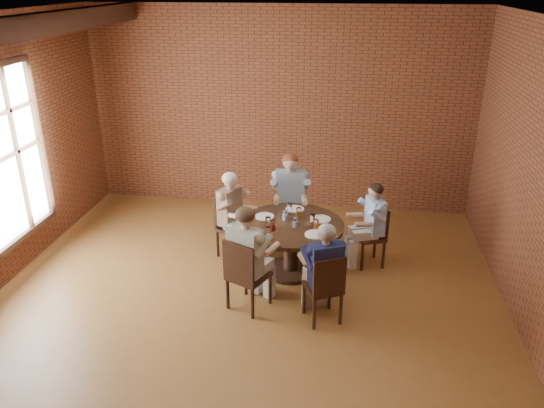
# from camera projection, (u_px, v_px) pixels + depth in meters

# --- Properties ---
(floor) EXTENTS (7.00, 7.00, 0.00)m
(floor) POSITION_uv_depth(u_px,v_px,m) (241.00, 315.00, 6.43)
(floor) COLOR brown
(floor) RESTS_ON ground
(ceiling) EXTENTS (7.00, 7.00, 0.00)m
(ceiling) POSITION_uv_depth(u_px,v_px,m) (232.00, 20.00, 5.08)
(ceiling) COLOR white
(ceiling) RESTS_ON wall_back
(wall_back) EXTENTS (7.00, 0.00, 7.00)m
(wall_back) POSITION_uv_depth(u_px,v_px,m) (279.00, 111.00, 8.94)
(wall_back) COLOR brown
(wall_back) RESTS_ON ground
(ceiling_beam) EXTENTS (0.22, 6.90, 0.26)m
(ceiling_beam) POSITION_uv_depth(u_px,v_px,m) (0.00, 31.00, 5.46)
(ceiling_beam) COLOR black
(ceiling_beam) RESTS_ON ceiling
(dining_table) EXTENTS (1.41, 1.41, 0.75)m
(dining_table) POSITION_uv_depth(u_px,v_px,m) (291.00, 238.00, 7.16)
(dining_table) COLOR black
(dining_table) RESTS_ON floor
(chair_a) EXTENTS (0.48, 0.48, 0.88)m
(chair_a) POSITION_uv_depth(u_px,v_px,m) (375.00, 233.00, 7.41)
(chair_a) COLOR black
(chair_a) RESTS_ON floor
(diner_a) EXTENTS (0.69, 0.63, 1.22)m
(diner_a) POSITION_uv_depth(u_px,v_px,m) (371.00, 225.00, 7.34)
(diner_a) COLOR #4574B3
(diner_a) RESTS_ON floor
(chair_b) EXTENTS (0.51, 0.51, 0.97)m
(chair_b) POSITION_uv_depth(u_px,v_px,m) (290.00, 207.00, 8.14)
(chair_b) COLOR black
(chair_b) RESTS_ON floor
(diner_b) EXTENTS (0.65, 0.76, 1.39)m
(diner_b) POSITION_uv_depth(u_px,v_px,m) (290.00, 199.00, 7.98)
(diner_b) COLOR #8697AB
(diner_b) RESTS_ON floor
(chair_c) EXTENTS (0.52, 0.52, 0.90)m
(chair_c) POSITION_uv_depth(u_px,v_px,m) (229.00, 223.00, 7.69)
(chair_c) COLOR black
(chair_c) RESTS_ON floor
(diner_c) EXTENTS (0.75, 0.70, 1.27)m
(diner_c) POSITION_uv_depth(u_px,v_px,m) (233.00, 215.00, 7.59)
(diner_c) COLOR brown
(diner_c) RESTS_ON floor
(chair_d) EXTENTS (0.58, 0.58, 0.95)m
(chair_d) POSITION_uv_depth(u_px,v_px,m) (244.00, 273.00, 6.35)
(chair_d) COLOR black
(chair_d) RESTS_ON floor
(diner_d) EXTENTS (0.77, 0.83, 1.35)m
(diner_d) POSITION_uv_depth(u_px,v_px,m) (248.00, 258.00, 6.35)
(diner_d) COLOR tan
(diner_d) RESTS_ON floor
(chair_e) EXTENTS (0.52, 0.52, 0.90)m
(chair_e) POSITION_uv_depth(u_px,v_px,m) (325.00, 286.00, 6.12)
(chair_e) COLOR black
(chair_e) RESTS_ON floor
(diner_e) EXTENTS (0.70, 0.75, 1.26)m
(diner_e) POSITION_uv_depth(u_px,v_px,m) (323.00, 273.00, 6.13)
(diner_e) COLOR #171C41
(diner_e) RESTS_ON floor
(plate_a) EXTENTS (0.26, 0.26, 0.01)m
(plate_a) POSITION_uv_depth(u_px,v_px,m) (321.00, 219.00, 7.18)
(plate_a) COLOR white
(plate_a) RESTS_ON dining_table
(plate_b) EXTENTS (0.26, 0.26, 0.01)m
(plate_b) POSITION_uv_depth(u_px,v_px,m) (295.00, 209.00, 7.49)
(plate_b) COLOR white
(plate_b) RESTS_ON dining_table
(plate_c) EXTENTS (0.26, 0.26, 0.01)m
(plate_c) POSITION_uv_depth(u_px,v_px,m) (265.00, 216.00, 7.26)
(plate_c) COLOR white
(plate_c) RESTS_ON dining_table
(plate_d) EXTENTS (0.26, 0.26, 0.01)m
(plate_d) POSITION_uv_depth(u_px,v_px,m) (315.00, 234.00, 6.76)
(plate_d) COLOR white
(plate_d) RESTS_ON dining_table
(glass_a) EXTENTS (0.07, 0.07, 0.14)m
(glass_a) POSITION_uv_depth(u_px,v_px,m) (313.00, 220.00, 7.02)
(glass_a) COLOR white
(glass_a) RESTS_ON dining_table
(glass_b) EXTENTS (0.07, 0.07, 0.14)m
(glass_b) POSITION_uv_depth(u_px,v_px,m) (299.00, 213.00, 7.23)
(glass_b) COLOR white
(glass_b) RESTS_ON dining_table
(glass_c) EXTENTS (0.07, 0.07, 0.14)m
(glass_c) POSITION_uv_depth(u_px,v_px,m) (290.00, 208.00, 7.37)
(glass_c) COLOR white
(glass_c) RESTS_ON dining_table
(glass_d) EXTENTS (0.07, 0.07, 0.14)m
(glass_d) POSITION_uv_depth(u_px,v_px,m) (285.00, 215.00, 7.15)
(glass_d) COLOR white
(glass_d) RESTS_ON dining_table
(glass_e) EXTENTS (0.07, 0.07, 0.14)m
(glass_e) POSITION_uv_depth(u_px,v_px,m) (268.00, 222.00, 6.95)
(glass_e) COLOR white
(glass_e) RESTS_ON dining_table
(glass_f) EXTENTS (0.07, 0.07, 0.14)m
(glass_f) POSITION_uv_depth(u_px,v_px,m) (273.00, 225.00, 6.85)
(glass_f) COLOR white
(glass_f) RESTS_ON dining_table
(glass_g) EXTENTS (0.07, 0.07, 0.14)m
(glass_g) POSITION_uv_depth(u_px,v_px,m) (295.00, 223.00, 6.93)
(glass_g) COLOR white
(glass_g) RESTS_ON dining_table
(glass_h) EXTENTS (0.07, 0.07, 0.14)m
(glass_h) POSITION_uv_depth(u_px,v_px,m) (316.00, 225.00, 6.88)
(glass_h) COLOR white
(glass_h) RESTS_ON dining_table
(smartphone) EXTENTS (0.07, 0.13, 0.01)m
(smartphone) POSITION_uv_depth(u_px,v_px,m) (322.00, 235.00, 6.74)
(smartphone) COLOR black
(smartphone) RESTS_ON dining_table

